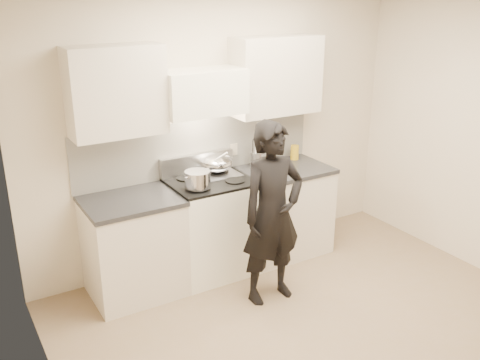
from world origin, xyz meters
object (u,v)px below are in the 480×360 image
stove (211,226)px  counter_right (282,210)px  person (272,214)px  wok (216,163)px  utensil_crock (256,159)px

stove → counter_right: size_ratio=1.04×
person → counter_right: bearing=49.1°
person → stove: bearing=108.5°
wok → person: person is taller
counter_right → utensil_crock: (-0.23, 0.16, 0.55)m
wok → person: bearing=-83.8°
wok → person: 0.87m
wok → utensil_crock: bearing=2.5°
stove → counter_right: (0.83, 0.00, -0.01)m
counter_right → utensil_crock: size_ratio=3.14×
counter_right → person: (-0.60, -0.69, 0.35)m
stove → person: size_ratio=0.59×
counter_right → wok: (-0.69, 0.14, 0.58)m
utensil_crock → person: bearing=-113.3°
counter_right → utensil_crock: bearing=143.8°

